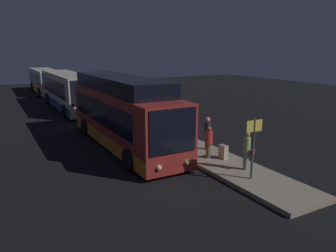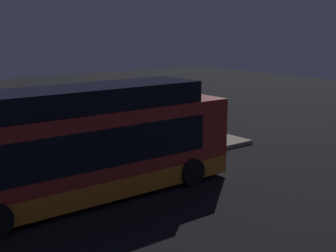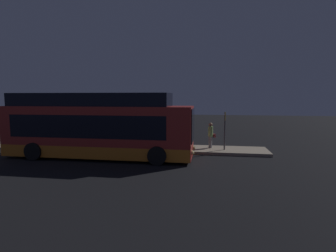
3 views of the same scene
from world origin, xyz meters
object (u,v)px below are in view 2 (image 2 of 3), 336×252
(suitcase, at_px, (148,144))
(bus_lead, at_px, (81,149))
(passenger_boarding, at_px, (177,127))
(sign_post, at_px, (199,113))
(passenger_with_bags, at_px, (116,135))
(passenger_waiting, at_px, (148,137))

(suitcase, bearing_deg, bus_lead, -147.96)
(bus_lead, relative_size, passenger_boarding, 6.59)
(passenger_boarding, relative_size, sign_post, 0.69)
(passenger_with_bags, xyz_separation_m, suitcase, (1.62, -0.20, -0.64))
(passenger_boarding, xyz_separation_m, suitcase, (-1.69, 0.08, -0.62))
(suitcase, bearing_deg, passenger_boarding, -2.76)
(bus_lead, relative_size, passenger_with_bags, 6.59)
(passenger_waiting, height_order, passenger_with_bags, passenger_with_bags)
(passenger_waiting, relative_size, suitcase, 1.76)
(bus_lead, xyz_separation_m, passenger_boarding, (6.81, 3.12, -0.63))
(bus_lead, bearing_deg, passenger_with_bags, 44.18)
(passenger_waiting, distance_m, suitcase, 0.89)
(passenger_waiting, bearing_deg, sign_post, -145.97)
(suitcase, bearing_deg, passenger_with_bags, 173.02)
(passenger_waiting, xyz_separation_m, passenger_with_bags, (-1.19, 0.78, 0.11))
(passenger_boarding, height_order, suitcase, passenger_boarding)
(bus_lead, xyz_separation_m, sign_post, (7.71, 2.60, 0.04))
(bus_lead, height_order, passenger_boarding, bus_lead)
(bus_lead, xyz_separation_m, passenger_with_bags, (3.50, 3.40, -0.62))
(suitcase, bearing_deg, sign_post, -13.13)
(passenger_waiting, bearing_deg, passenger_with_bags, 1.11)
(passenger_waiting, relative_size, passenger_with_bags, 0.91)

